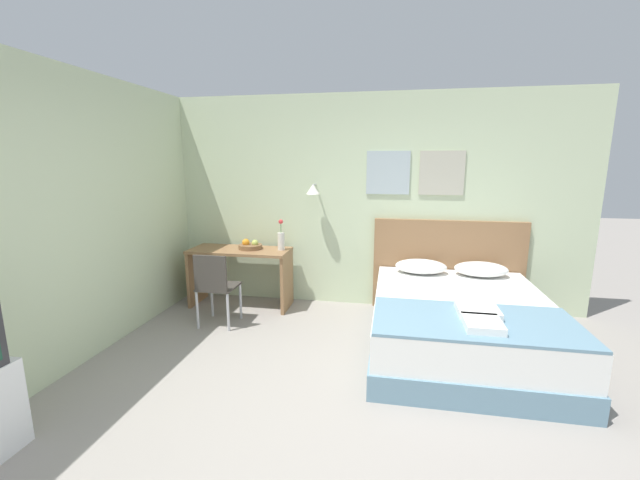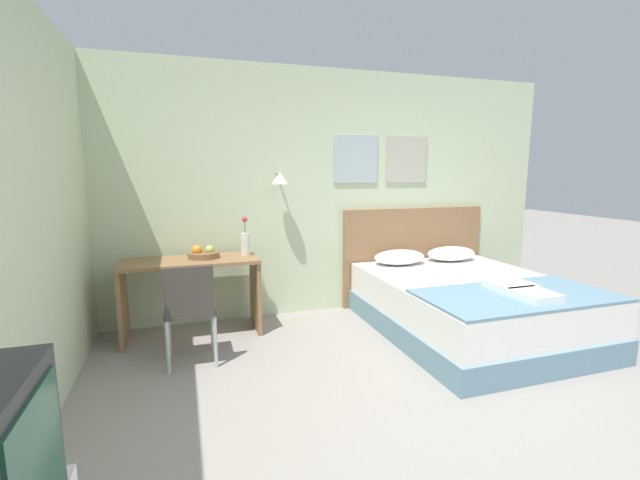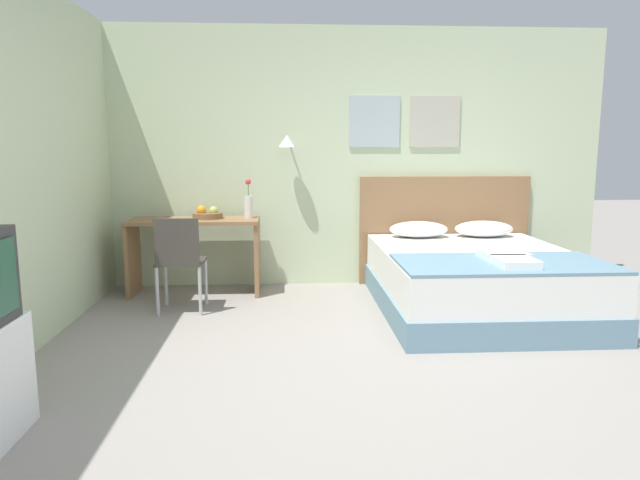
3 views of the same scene
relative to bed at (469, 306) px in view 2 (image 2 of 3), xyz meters
The scene contains 13 objects.
ground_plane 1.86m from the bed, 127.09° to the right, with size 24.00×24.00×0.00m, color gray.
wall_back 1.91m from the bed, 134.16° to the left, with size 5.50×0.31×2.65m.
bed is the anchor object (origin of this frame).
headboard 1.12m from the bed, 90.00° to the left, with size 1.80×0.06×1.14m.
pillow_left 0.94m from the bed, 112.55° to the left, with size 0.59×0.38×0.16m.
pillow_right 0.94m from the bed, 67.45° to the left, with size 0.59×0.38×0.16m.
throw_blanket 0.67m from the bed, 90.00° to the right, with size 1.63×0.84×0.02m.
folded_towel_near_foot 0.57m from the bed, 83.82° to the right, with size 0.34×0.34×0.06m.
folded_towel_mid_bed 0.82m from the bed, 87.64° to the right, with size 0.28×0.33×0.06m.
desk 2.70m from the bed, 163.38° to the left, with size 1.26×0.52×0.75m.
desk_chair 2.61m from the bed, behind, with size 0.40×0.40×0.85m.
fruit_bowl 2.63m from the bed, 161.69° to the left, with size 0.30×0.30×0.13m.
flower_vase 2.29m from the bed, 158.14° to the left, with size 0.09×0.09×0.39m.
Camera 2 is at (-1.51, -1.90, 1.58)m, focal length 24.00 mm.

